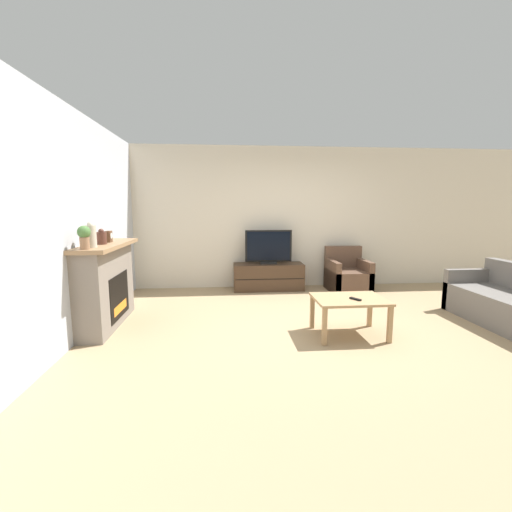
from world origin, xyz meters
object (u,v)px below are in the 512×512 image
tv (269,248)px  mantel_vase_centre_left (101,237)px  mantel_vase_left (91,236)px  tv_stand (268,277)px  potted_plant (84,236)px  remote (355,299)px  fireplace (106,284)px  armchair (347,276)px  mantel_clock (109,237)px  coffee_table (349,303)px

tv → mantel_vase_centre_left: bearing=-141.2°
mantel_vase_left → tv_stand: mantel_vase_left is taller
potted_plant → mantel_vase_left: bearing=90.0°
mantel_vase_left → remote: bearing=-5.0°
fireplace → potted_plant: bearing=-88.5°
tv → armchair: tv is taller
potted_plant → tv: potted_plant is taller
mantel_vase_left → mantel_vase_centre_left: size_ratio=1.51×
fireplace → tv: (2.37, 1.78, 0.24)m
mantel_vase_centre_left → tv_stand: size_ratio=0.15×
fireplace → mantel_vase_centre_left: bearing=-81.5°
mantel_clock → tv: bearing=34.8°
mantel_vase_centre_left → coffee_table: (3.04, -0.51, -0.78)m
mantel_clock → armchair: (3.81, 1.42, -0.90)m
fireplace → tv: tv is taller
tv → mantel_clock: bearing=-145.2°
coffee_table → mantel_vase_left: bearing=176.6°
mantel_vase_centre_left → tv: size_ratio=0.23×
mantel_vase_centre_left → potted_plant: bearing=-90.0°
armchair → remote: bearing=-107.8°
coffee_table → remote: bearing=-66.7°
mantel_clock → potted_plant: potted_plant is taller
mantel_vase_centre_left → potted_plant: size_ratio=0.75×
potted_plant → remote: potted_plant is taller
tv → coffee_table: size_ratio=1.03×
coffee_table → remote: 0.12m
fireplace → remote: size_ratio=9.97×
tv → coffee_table: bearing=-74.0°
potted_plant → coffee_table: (3.04, 0.01, -0.84)m
mantel_clock → mantel_vase_left: bearing=-90.1°
fireplace → mantel_vase_left: size_ratio=4.98×
mantel_clock → fireplace: bearing=-96.7°
mantel_vase_left → tv: size_ratio=0.34×
mantel_vase_left → coffee_table: mantel_vase_left is taller
mantel_vase_centre_left → tv_stand: mantel_vase_centre_left is taller
fireplace → armchair: bearing=22.2°
fireplace → mantel_vase_left: 0.81m
tv_stand → tv: 0.55m
coffee_table → tv: bearing=106.0°
tv_stand → coffee_table: 2.51m
remote → coffee_table: bearing=82.3°
mantel_vase_left → potted_plant: bearing=-90.0°
mantel_vase_left → tv: mantel_vase_left is taller
mantel_vase_left → mantel_clock: bearing=89.9°
potted_plant → tv_stand: size_ratio=0.20×
mantel_clock → remote: 3.27m
coffee_table → mantel_clock: bearing=165.7°
tv → remote: bearing=-73.7°
mantel_vase_centre_left → remote: bearing=-11.1°
armchair → remote: size_ratio=5.44×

